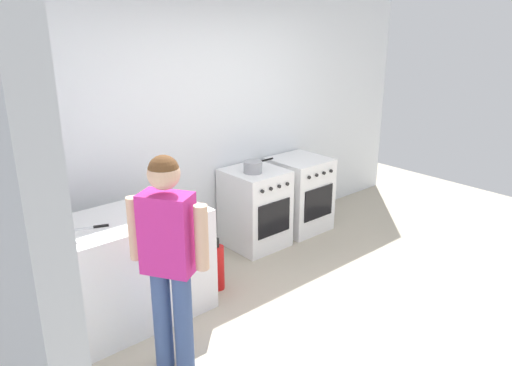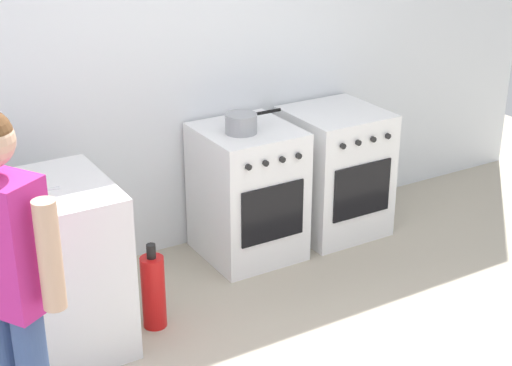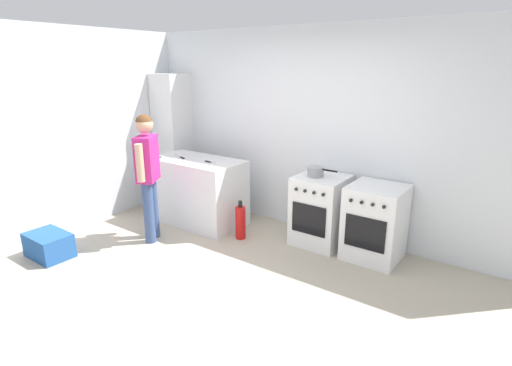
% 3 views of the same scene
% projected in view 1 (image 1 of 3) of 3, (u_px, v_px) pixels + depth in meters
% --- Properties ---
extents(ground_plane, '(8.00, 8.00, 0.00)m').
position_uv_depth(ground_plane, '(347.00, 318.00, 4.15)').
color(ground_plane, '#ADA38E').
extents(back_wall, '(6.00, 0.10, 2.60)m').
position_uv_depth(back_wall, '(205.00, 127.00, 5.12)').
color(back_wall, silver).
rests_on(back_wall, ground).
extents(counter_unit, '(1.30, 0.70, 0.90)m').
position_uv_depth(counter_unit, '(127.00, 269.00, 4.02)').
color(counter_unit, silver).
rests_on(counter_unit, ground).
extents(oven_left, '(0.58, 0.62, 0.85)m').
position_uv_depth(oven_left, '(255.00, 208.00, 5.35)').
color(oven_left, white).
rests_on(oven_left, ground).
extents(oven_right, '(0.59, 0.62, 0.85)m').
position_uv_depth(oven_right, '(299.00, 194.00, 5.77)').
color(oven_right, white).
rests_on(oven_right, ground).
extents(pot, '(0.37, 0.19, 0.12)m').
position_uv_depth(pot, '(253.00, 167.00, 5.12)').
color(pot, gray).
rests_on(pot, oven_left).
extents(knife_bread, '(0.34, 0.16, 0.01)m').
position_uv_depth(knife_bread, '(86.00, 228.00, 3.67)').
color(knife_bread, silver).
rests_on(knife_bread, counter_unit).
extents(knife_chef, '(0.31, 0.11, 0.01)m').
position_uv_depth(knife_chef, '(79.00, 241.00, 3.47)').
color(knife_chef, silver).
rests_on(knife_chef, counter_unit).
extents(knife_paring, '(0.21, 0.05, 0.01)m').
position_uv_depth(knife_paring, '(154.00, 209.00, 4.02)').
color(knife_paring, silver).
rests_on(knife_paring, counter_unit).
extents(person, '(0.35, 0.50, 1.58)m').
position_uv_depth(person, '(168.00, 249.00, 3.28)').
color(person, '#384C7A').
rests_on(person, ground).
extents(fire_extinguisher, '(0.13, 0.13, 0.50)m').
position_uv_depth(fire_extinguisher, '(217.00, 267.00, 4.54)').
color(fire_extinguisher, red).
rests_on(fire_extinguisher, ground).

